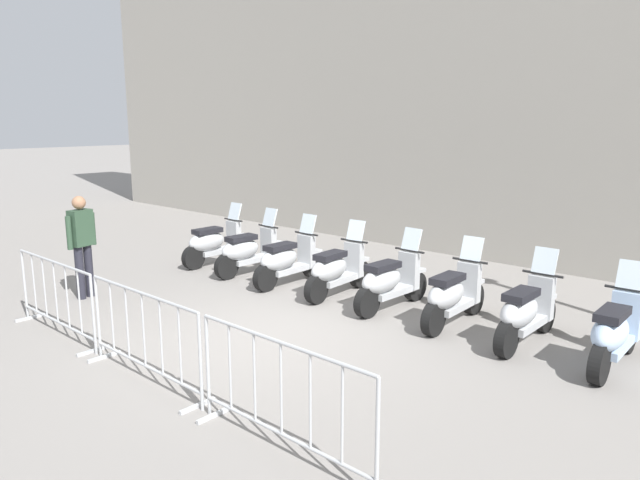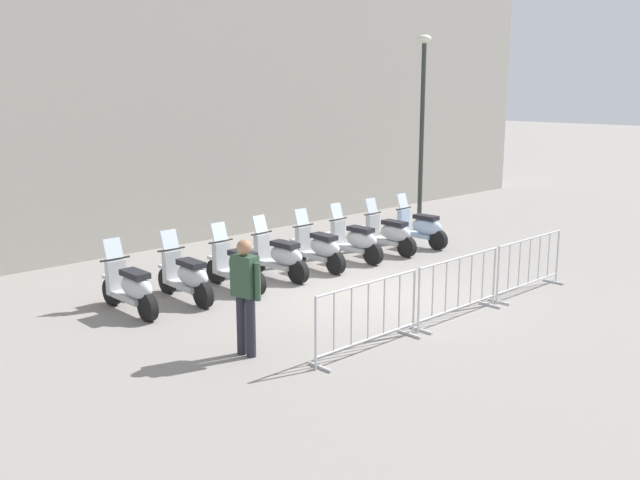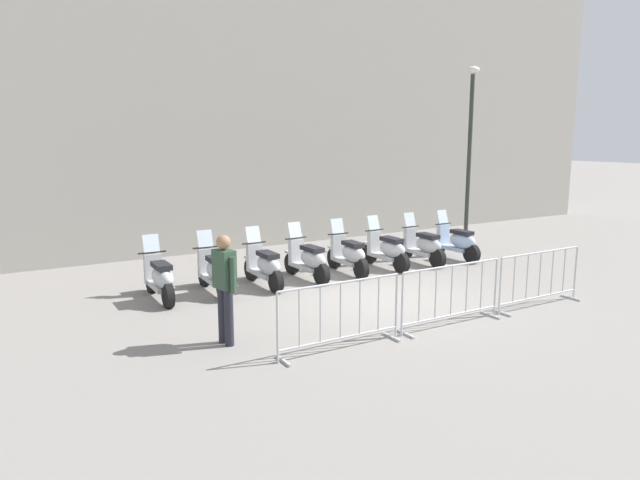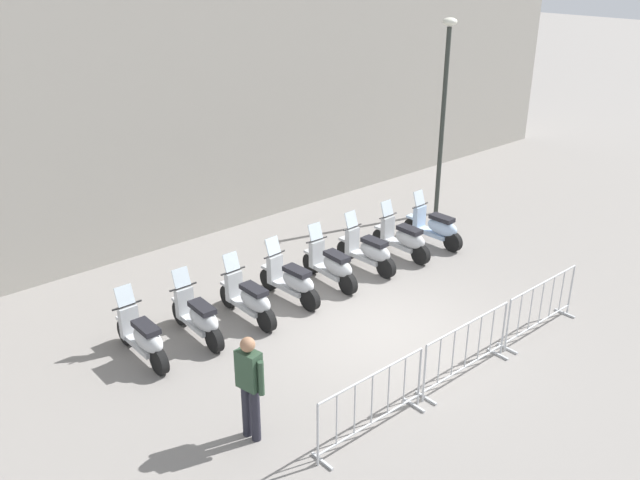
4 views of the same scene
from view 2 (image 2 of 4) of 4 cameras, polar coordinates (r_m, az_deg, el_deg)
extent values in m
plane|color=gray|center=(13.67, 4.11, -4.28)|extent=(120.00, 120.00, 0.00)
cylinder|color=black|center=(13.46, -16.11, -3.95)|extent=(0.16, 0.49, 0.48)
cylinder|color=black|center=(12.41, -13.45, -5.18)|extent=(0.16, 0.49, 0.48)
cube|color=#B7BABC|center=(12.92, -14.85, -4.37)|extent=(0.32, 0.88, 0.10)
ellipsoid|color=#B7BABC|center=(12.61, -14.30, -3.60)|extent=(0.40, 0.86, 0.40)
cube|color=black|center=(12.58, -14.42, -2.61)|extent=(0.31, 0.61, 0.10)
cube|color=#B7BABC|center=(13.22, -15.81, -2.83)|extent=(0.35, 0.16, 0.60)
cylinder|color=black|center=(13.14, -15.90, -1.44)|extent=(0.56, 0.06, 0.04)
cube|color=silver|center=(13.14, -16.04, -0.64)|extent=(0.33, 0.16, 0.35)
cube|color=#B7BABC|center=(13.39, -16.18, -2.84)|extent=(0.22, 0.33, 0.06)
cylinder|color=black|center=(13.95, -11.95, -3.16)|extent=(0.18, 0.49, 0.48)
cylinder|color=black|center=(12.92, -9.20, -4.29)|extent=(0.18, 0.49, 0.48)
cube|color=#B7BABC|center=(13.42, -10.63, -3.54)|extent=(0.35, 0.89, 0.10)
ellipsoid|color=#B7BABC|center=(13.13, -10.05, -2.79)|extent=(0.43, 0.87, 0.40)
cube|color=black|center=(13.10, -10.15, -1.83)|extent=(0.33, 0.62, 0.10)
cube|color=#B7BABC|center=(13.72, -11.62, -2.07)|extent=(0.35, 0.17, 0.60)
cylinder|color=black|center=(13.64, -11.68, -0.73)|extent=(0.56, 0.08, 0.04)
cube|color=silver|center=(13.64, -11.81, 0.05)|extent=(0.33, 0.17, 0.35)
cube|color=#B7BABC|center=(13.88, -11.99, -2.08)|extent=(0.23, 0.34, 0.06)
cylinder|color=black|center=(14.48, -8.20, -2.45)|extent=(0.16, 0.49, 0.48)
cylinder|color=black|center=(13.52, -5.12, -3.43)|extent=(0.16, 0.49, 0.48)
cube|color=#B7BABC|center=(13.99, -6.72, -2.76)|extent=(0.32, 0.88, 0.10)
ellipsoid|color=#B7BABC|center=(13.71, -6.04, -2.02)|extent=(0.40, 0.85, 0.40)
cube|color=black|center=(13.68, -6.14, -1.10)|extent=(0.30, 0.61, 0.10)
cube|color=#B7BABC|center=(14.26, -7.80, -1.38)|extent=(0.35, 0.15, 0.60)
cylinder|color=black|center=(14.18, -7.84, -0.09)|extent=(0.56, 0.06, 0.04)
cube|color=silver|center=(14.19, -7.98, 0.65)|extent=(0.33, 0.15, 0.35)
cube|color=#B7BABC|center=(14.41, -8.24, -1.41)|extent=(0.21, 0.33, 0.06)
cylinder|color=black|center=(15.16, -5.07, -1.70)|extent=(0.15, 0.48, 0.48)
cylinder|color=black|center=(14.29, -1.73, -2.53)|extent=(0.15, 0.48, 0.48)
cube|color=#B7BABC|center=(14.70, -3.45, -1.95)|extent=(0.29, 0.87, 0.10)
ellipsoid|color=#B7BABC|center=(14.45, -2.70, -1.22)|extent=(0.37, 0.85, 0.40)
cube|color=black|center=(14.42, -2.79, -0.35)|extent=(0.29, 0.60, 0.10)
cube|color=#B7BABC|center=(14.95, -4.61, -0.67)|extent=(0.34, 0.14, 0.60)
cylinder|color=black|center=(14.88, -4.63, 0.57)|extent=(0.56, 0.04, 0.04)
cube|color=silver|center=(14.88, -4.77, 1.27)|extent=(0.32, 0.14, 0.35)
cube|color=#B7BABC|center=(15.09, -5.08, -0.71)|extent=(0.20, 0.32, 0.06)
cylinder|color=black|center=(15.89, -1.77, -1.01)|extent=(0.18, 0.49, 0.48)
cylinder|color=black|center=(14.98, 1.25, -1.83)|extent=(0.18, 0.49, 0.48)
cube|color=#B7BABC|center=(15.42, -0.30, -1.26)|extent=(0.36, 0.89, 0.10)
ellipsoid|color=#B7BABC|center=(15.16, 0.38, -0.57)|extent=(0.43, 0.87, 0.40)
cube|color=black|center=(15.13, 0.31, 0.27)|extent=(0.33, 0.62, 0.10)
cube|color=#B7BABC|center=(15.68, -1.34, -0.02)|extent=(0.35, 0.17, 0.60)
cylinder|color=black|center=(15.61, -1.35, 1.16)|extent=(0.56, 0.09, 0.04)
cube|color=silver|center=(15.62, -1.47, 1.83)|extent=(0.33, 0.17, 0.35)
cube|color=#B7BABC|center=(15.83, -1.77, -0.06)|extent=(0.23, 0.34, 0.06)
cylinder|color=black|center=(16.59, 0.95, -0.43)|extent=(0.15, 0.48, 0.48)
cylinder|color=black|center=(15.79, 4.22, -1.12)|extent=(0.15, 0.48, 0.48)
cube|color=#B7BABC|center=(16.18, 2.54, -0.63)|extent=(0.29, 0.87, 0.10)
ellipsoid|color=#B7BABC|center=(15.94, 3.30, 0.06)|extent=(0.37, 0.84, 0.40)
cube|color=black|center=(15.92, 3.22, 0.85)|extent=(0.29, 0.60, 0.10)
cube|color=#B7BABC|center=(16.40, 1.42, 0.53)|extent=(0.34, 0.14, 0.60)
cylinder|color=black|center=(16.34, 1.43, 1.66)|extent=(0.56, 0.04, 0.04)
cube|color=silver|center=(16.34, 1.31, 2.30)|extent=(0.32, 0.14, 0.35)
cube|color=#B7BABC|center=(16.54, 0.95, 0.48)|extent=(0.20, 0.32, 0.06)
cylinder|color=black|center=(17.35, 3.70, 0.11)|extent=(0.16, 0.49, 0.48)
cylinder|color=black|center=(16.56, 6.87, -0.54)|extent=(0.16, 0.49, 0.48)
cube|color=#B7BABC|center=(16.94, 5.25, -0.08)|extent=(0.31, 0.88, 0.10)
ellipsoid|color=#B7BABC|center=(16.72, 5.99, 0.58)|extent=(0.39, 0.85, 0.40)
cube|color=black|center=(16.69, 5.92, 1.34)|extent=(0.30, 0.61, 0.10)
cube|color=#B7BABC|center=(17.17, 4.17, 1.03)|extent=(0.35, 0.15, 0.60)
cylinder|color=black|center=(17.11, 4.19, 2.11)|extent=(0.56, 0.06, 0.04)
cube|color=silver|center=(17.11, 4.07, 2.73)|extent=(0.33, 0.15, 0.35)
cube|color=#B7BABC|center=(17.30, 3.71, 0.98)|extent=(0.21, 0.33, 0.06)
cylinder|color=black|center=(18.13, 6.12, 0.59)|extent=(0.15, 0.48, 0.48)
cylinder|color=black|center=(17.40, 9.30, 0.01)|extent=(0.15, 0.48, 0.48)
cube|color=#A8C1E0|center=(17.75, 7.68, 0.43)|extent=(0.30, 0.87, 0.10)
ellipsoid|color=#A8C1E0|center=(17.54, 8.43, 1.07)|extent=(0.38, 0.85, 0.40)
cube|color=black|center=(17.52, 8.37, 1.79)|extent=(0.29, 0.61, 0.10)
cube|color=#A8C1E0|center=(17.96, 6.61, 1.48)|extent=(0.34, 0.15, 0.60)
cylinder|color=black|center=(17.90, 6.63, 2.52)|extent=(0.56, 0.05, 0.04)
cube|color=silver|center=(17.90, 6.52, 3.10)|extent=(0.32, 0.15, 0.35)
cube|color=#A8C1E0|center=(18.08, 6.14, 1.43)|extent=(0.21, 0.32, 0.06)
cube|color=#B2B5B7|center=(10.20, 0.01, -10.01)|extent=(0.06, 0.44, 0.04)
cube|color=#B2B5B7|center=(11.54, 7.09, -7.41)|extent=(0.06, 0.44, 0.04)
cylinder|color=#B2B5B7|center=(9.97, -0.35, -7.45)|extent=(0.04, 0.04, 1.05)
cylinder|color=#B2B5B7|center=(11.44, 7.43, -4.93)|extent=(0.04, 0.04, 1.05)
cylinder|color=#B2B5B7|center=(10.52, 3.86, -3.40)|extent=(2.11, 0.14, 0.04)
cylinder|color=#B2B5B7|center=(10.79, 3.79, -7.85)|extent=(2.11, 0.14, 0.04)
cylinder|color=#B2B5B7|center=(10.17, 1.11, -6.51)|extent=(0.02, 0.02, 0.87)
cylinder|color=#B2B5B7|center=(10.40, 2.50, -6.07)|extent=(0.02, 0.02, 0.87)
cylinder|color=#B2B5B7|center=(10.65, 3.82, -5.65)|extent=(0.02, 0.02, 0.87)
cylinder|color=#B2B5B7|center=(10.90, 5.09, -5.25)|extent=(0.02, 0.02, 0.87)
cylinder|color=#B2B5B7|center=(11.15, 6.29, -4.87)|extent=(0.02, 0.02, 0.87)
cube|color=#B2B5B7|center=(11.75, 8.00, -7.07)|extent=(0.06, 0.44, 0.04)
cube|color=#B2B5B7|center=(13.26, 13.28, -5.03)|extent=(0.06, 0.44, 0.04)
cylinder|color=#B2B5B7|center=(11.53, 7.81, -4.80)|extent=(0.04, 0.04, 1.05)
cylinder|color=#B2B5B7|center=(13.19, 13.59, -2.85)|extent=(0.04, 0.04, 1.05)
cylinder|color=#B2B5B7|center=(12.21, 10.99, -1.40)|extent=(2.11, 0.14, 0.04)
cylinder|color=#B2B5B7|center=(12.44, 10.83, -5.29)|extent=(2.11, 0.14, 0.04)
cylinder|color=#B2B5B7|center=(11.77, 8.90, -4.02)|extent=(0.02, 0.02, 0.87)
cylinder|color=#B2B5B7|center=(12.04, 9.93, -3.69)|extent=(0.02, 0.02, 0.87)
cylinder|color=#B2B5B7|center=(12.32, 10.91, -3.36)|extent=(0.02, 0.02, 0.87)
cylinder|color=#B2B5B7|center=(12.60, 11.85, -3.05)|extent=(0.02, 0.02, 0.87)
cylinder|color=#B2B5B7|center=(12.88, 12.75, -2.76)|extent=(0.02, 0.02, 0.87)
cube|color=#B2B5B7|center=(13.49, 13.95, -4.76)|extent=(0.06, 0.44, 0.04)
cube|color=#B2B5B7|center=(15.11, 17.96, -3.17)|extent=(0.06, 0.44, 0.04)
cylinder|color=#B2B5B7|center=(13.29, 13.87, -2.76)|extent=(0.04, 0.04, 1.05)
cylinder|color=#B2B5B7|center=(15.06, 18.24, -1.25)|extent=(0.04, 0.04, 1.05)
cylinder|color=#B2B5B7|center=(14.05, 16.32, 0.12)|extent=(2.11, 0.14, 0.04)
cylinder|color=#B2B5B7|center=(14.25, 16.11, -3.30)|extent=(2.11, 0.14, 0.04)
cylinder|color=#B2B5B7|center=(13.55, 14.70, -2.11)|extent=(0.02, 0.02, 0.87)
cylinder|color=#B2B5B7|center=(13.85, 15.47, -1.85)|extent=(0.02, 0.02, 0.87)
cylinder|color=#B2B5B7|center=(14.14, 16.21, -1.61)|extent=(0.02, 0.02, 0.87)
cylinder|color=#B2B5B7|center=(14.44, 16.93, -1.37)|extent=(0.02, 0.02, 0.87)
cylinder|color=#B2B5B7|center=(14.74, 17.61, -1.14)|extent=(0.02, 0.02, 0.87)
cylinder|color=#2D332D|center=(19.50, 8.03, 7.92)|extent=(0.12, 0.12, 4.90)
ellipsoid|color=silver|center=(19.48, 8.26, 15.47)|extent=(0.36, 0.36, 0.20)
cylinder|color=#23232D|center=(10.63, -6.23, -6.67)|extent=(0.14, 0.14, 0.90)
cylinder|color=#23232D|center=(10.52, -5.48, -6.86)|extent=(0.14, 0.14, 0.90)
cube|color=#2D4733|center=(10.35, -5.95, -2.84)|extent=(0.27, 0.39, 0.60)
sphere|color=#9E7051|center=(10.25, -6.00, -0.57)|extent=(0.22, 0.22, 0.22)
cylinder|color=#2D4733|center=(10.51, -6.90, -2.91)|extent=(0.09, 0.09, 0.55)
cylinder|color=#2D4733|center=(10.22, -4.96, -3.30)|extent=(0.09, 0.09, 0.55)
camera|label=1|loc=(15.84, 33.95, 6.77)|focal=33.06mm
camera|label=3|loc=(3.06, 48.51, -4.56)|focal=32.39mm
camera|label=4|loc=(3.48, 14.18, 68.79)|focal=38.08mm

